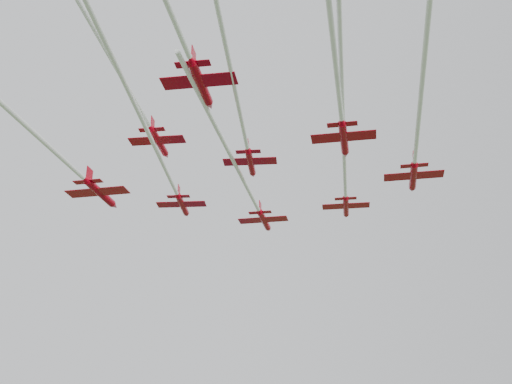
{
  "coord_description": "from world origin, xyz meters",
  "views": [
    {
      "loc": [
        -12.74,
        -94.48,
        20.68
      ],
      "look_at": [
        -1.23,
        -0.45,
        60.67
      ],
      "focal_mm": 45.0,
      "sensor_mm": 36.0,
      "label": 1
    }
  ],
  "objects": [
    {
      "name": "jet_lead",
      "position": [
        -2.25,
        2.08,
        62.2
      ],
      "size": [
        21.28,
        57.81,
        2.73
      ],
      "rotation": [
        0.0,
        0.0,
        -0.31
      ],
      "color": "#B40013"
    },
    {
      "name": "jet_row2_left",
      "position": [
        -16.3,
        -8.94,
        61.49
      ],
      "size": [
        15.82,
        64.58,
        2.52
      ],
      "rotation": [
        0.0,
        0.0,
        -0.19
      ],
      "color": "#B40013"
    },
    {
      "name": "jet_row2_right",
      "position": [
        10.25,
        -12.51,
        60.48
      ],
      "size": [
        18.63,
        59.15,
        2.37
      ],
      "rotation": [
        0.0,
        0.0,
        -0.26
      ],
      "color": "#B40013"
    },
    {
      "name": "jet_row4_right",
      "position": [
        5.05,
        -30.6,
        60.12
      ],
      "size": [
        16.1,
        43.76,
        2.55
      ],
      "rotation": [
        0.0,
        0.0,
        -0.3
      ],
      "color": "#B40013"
    },
    {
      "name": "jet_row3_mid",
      "position": [
        -5.18,
        -18.42,
        62.35
      ],
      "size": [
        12.79,
        46.49,
        2.41
      ],
      "rotation": [
        0.0,
        0.0,
        -0.2
      ],
      "color": "#B40013"
    },
    {
      "name": "jet_row3_right",
      "position": [
        15.79,
        -27.04,
        58.74
      ],
      "size": [
        19.89,
        54.45,
        2.53
      ],
      "rotation": [
        0.0,
        0.0,
        -0.31
      ],
      "color": "#B40013"
    },
    {
      "name": "jet_row4_left",
      "position": [
        -20.46,
        -27.76,
        62.64
      ],
      "size": [
        17.16,
        57.65,
        2.37
      ],
      "rotation": [
        0.0,
        0.0,
        -0.24
      ],
      "color": "#B40013"
    },
    {
      "name": "jet_row3_left",
      "position": [
        -31.11,
        -15.37,
        59.7
      ],
      "size": [
        24.04,
        63.61,
        2.95
      ],
      "rotation": [
        0.0,
        0.0,
        -0.32
      ],
      "color": "#B40013"
    }
  ]
}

